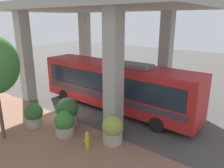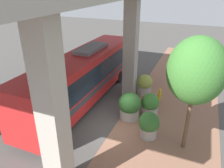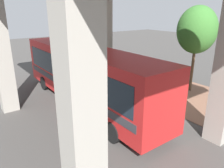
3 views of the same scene
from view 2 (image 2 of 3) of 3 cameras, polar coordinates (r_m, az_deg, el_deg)
ground_plane at (r=13.56m, az=0.17°, el=-11.80°), size 80.00×80.00×0.00m
sidewalk_strip at (r=12.96m, az=12.94°, el=-14.53°), size 6.00×40.00×0.02m
overpass at (r=12.98m, az=-17.30°, el=18.67°), size 9.40×17.22×8.02m
bus at (r=15.87m, az=-7.40°, el=2.37°), size 2.70×12.86×3.83m
fire_hydrant at (r=16.71m, az=12.33°, el=-2.70°), size 0.40×0.19×1.02m
planter_front at (r=14.15m, az=4.61°, el=-5.76°), size 1.44×1.44×1.83m
planter_middle at (r=14.81m, az=9.85°, el=-5.31°), size 1.18×1.18×1.53m
planter_back at (r=12.71m, az=9.58°, el=-10.51°), size 1.18×1.18×1.59m
planter_extra at (r=17.43m, az=8.51°, el=-0.13°), size 1.20×1.20×1.63m
street_tree_near at (r=10.74m, az=21.16°, el=3.12°), size 2.72×2.72×6.07m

